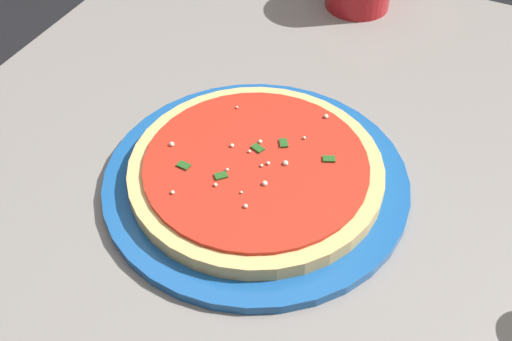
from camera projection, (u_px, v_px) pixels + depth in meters
restaurant_table at (305, 280)px, 0.73m from camera, size 0.85×0.90×0.73m
serving_plate at (256, 181)px, 0.64m from camera, size 0.30×0.30×0.01m
pizza at (256, 170)px, 0.63m from camera, size 0.25×0.25×0.02m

